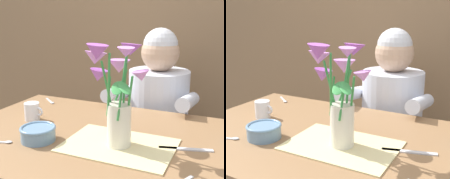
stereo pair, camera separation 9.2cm
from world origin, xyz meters
TOP-DOWN VIEW (x-y plane):
  - wood_panel_backdrop at (0.00, 1.05)m, footprint 4.00×0.10m
  - dining_table at (0.00, 0.00)m, footprint 1.20×0.80m
  - seated_person at (0.07, 0.62)m, footprint 0.45×0.47m
  - striped_placemat at (0.11, -0.06)m, footprint 0.40×0.28m
  - flower_vase at (0.09, -0.06)m, footprint 0.26×0.27m
  - ceramic_bowl at (-0.19, -0.14)m, footprint 0.14×0.14m
  - dinner_knife at (0.34, 0.01)m, footprint 0.19×0.07m
  - coffee_cup at (-0.36, 0.04)m, footprint 0.09×0.07m
  - spoon_0 at (-0.44, 0.30)m, footprint 0.10×0.08m
  - spoon_2 at (-0.30, -0.21)m, footprint 0.12×0.06m

SIDE VIEW (x-z plane):
  - seated_person at x=0.07m, z-range 0.00..1.13m
  - dining_table at x=0.00m, z-range 0.27..1.01m
  - striped_placemat at x=0.11m, z-range 0.74..0.74m
  - dinner_knife at x=0.34m, z-range 0.74..0.74m
  - spoon_0 at x=-0.44m, z-range 0.74..0.75m
  - spoon_2 at x=-0.30m, z-range 0.74..0.75m
  - ceramic_bowl at x=-0.19m, z-range 0.74..0.80m
  - coffee_cup at x=-0.36m, z-range 0.74..0.82m
  - flower_vase at x=0.09m, z-range 0.76..1.14m
  - wood_panel_backdrop at x=0.00m, z-range 0.00..2.50m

